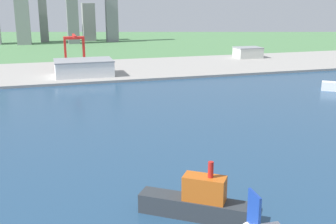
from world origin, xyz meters
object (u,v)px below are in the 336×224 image
(port_crane_red, at_px, (74,43))
(warehouse_main, at_px, (84,68))
(warehouse_annex, at_px, (248,52))
(container_barge, at_px, (198,202))

(port_crane_red, relative_size, warehouse_main, 0.63)
(warehouse_main, distance_m, warehouse_annex, 231.40)
(container_barge, relative_size, port_crane_red, 1.09)
(container_barge, xyz_separation_m, port_crane_red, (-17.02, 362.34, 22.21))
(container_barge, bearing_deg, warehouse_main, 92.56)
(container_barge, height_order, port_crane_red, port_crane_red)
(warehouse_main, xyz_separation_m, warehouse_annex, (220.11, 71.39, -1.10))
(port_crane_red, xyz_separation_m, warehouse_main, (3.73, -65.25, -17.90))
(container_barge, height_order, warehouse_annex, container_barge)
(container_barge, distance_m, warehouse_annex, 422.56)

